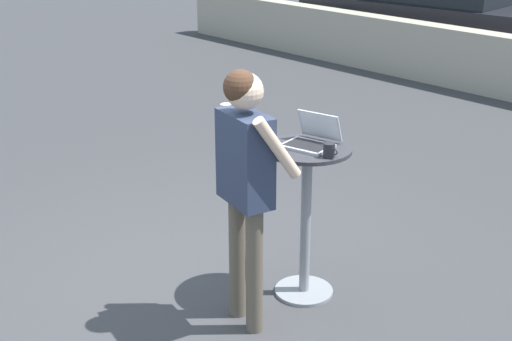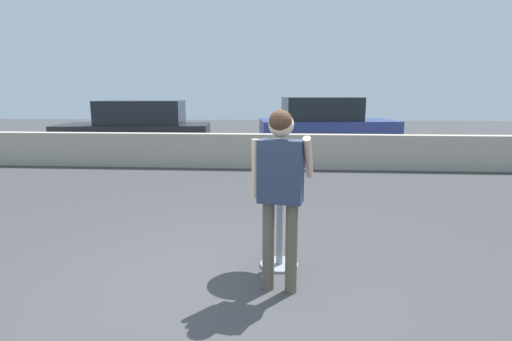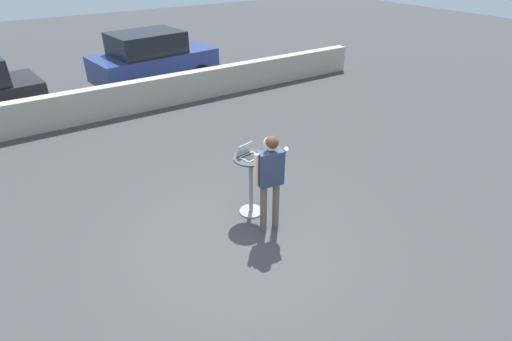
{
  "view_description": "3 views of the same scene",
  "coord_description": "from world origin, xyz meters",
  "px_view_note": "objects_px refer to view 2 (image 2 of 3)",
  "views": [
    {
      "loc": [
        3.58,
        -2.56,
        2.6
      ],
      "look_at": [
        0.43,
        0.21,
        0.99
      ],
      "focal_mm": 50.0,
      "sensor_mm": 36.0,
      "label": 1
    },
    {
      "loc": [
        0.57,
        -3.45,
        1.81
      ],
      "look_at": [
        0.3,
        0.16,
        1.12
      ],
      "focal_mm": 28.0,
      "sensor_mm": 36.0,
      "label": 2
    },
    {
      "loc": [
        -2.55,
        -4.25,
        4.12
      ],
      "look_at": [
        0.54,
        0.45,
        0.89
      ],
      "focal_mm": 28.0,
      "sensor_mm": 36.0,
      "label": 3
    }
  ],
  "objects_px": {
    "cafe_table": "(280,206)",
    "parked_car_near_street": "(325,127)",
    "coffee_mug": "(302,163)",
    "parked_car_further_down": "(137,129)",
    "laptop": "(279,162)",
    "standing_person": "(280,179)"
  },
  "relations": [
    {
      "from": "laptop",
      "to": "parked_car_near_street",
      "type": "relative_size",
      "value": 0.09
    },
    {
      "from": "cafe_table",
      "to": "laptop",
      "type": "height_order",
      "value": "laptop"
    },
    {
      "from": "parked_car_further_down",
      "to": "coffee_mug",
      "type": "bearing_deg",
      "value": -58.53
    },
    {
      "from": "laptop",
      "to": "parked_car_further_down",
      "type": "bearing_deg",
      "value": 120.39
    },
    {
      "from": "laptop",
      "to": "parked_car_near_street",
      "type": "distance_m",
      "value": 7.76
    },
    {
      "from": "standing_person",
      "to": "laptop",
      "type": "bearing_deg",
      "value": 91.96
    },
    {
      "from": "laptop",
      "to": "coffee_mug",
      "type": "distance_m",
      "value": 0.25
    },
    {
      "from": "laptop",
      "to": "cafe_table",
      "type": "bearing_deg",
      "value": -75.63
    },
    {
      "from": "cafe_table",
      "to": "parked_car_near_street",
      "type": "distance_m",
      "value": 7.8
    },
    {
      "from": "parked_car_further_down",
      "to": "cafe_table",
      "type": "bearing_deg",
      "value": -59.7
    },
    {
      "from": "cafe_table",
      "to": "coffee_mug",
      "type": "relative_size",
      "value": 9.94
    },
    {
      "from": "laptop",
      "to": "standing_person",
      "type": "bearing_deg",
      "value": -88.04
    },
    {
      "from": "cafe_table",
      "to": "parked_car_near_street",
      "type": "height_order",
      "value": "parked_car_near_street"
    },
    {
      "from": "laptop",
      "to": "parked_car_further_down",
      "type": "relative_size",
      "value": 0.08
    },
    {
      "from": "parked_car_near_street",
      "to": "parked_car_further_down",
      "type": "relative_size",
      "value": 0.92
    },
    {
      "from": "standing_person",
      "to": "parked_car_near_street",
      "type": "xyz_separation_m",
      "value": [
        1.2,
        8.25,
        -0.21
      ]
    },
    {
      "from": "cafe_table",
      "to": "coffee_mug",
      "type": "bearing_deg",
      "value": -9.0
    },
    {
      "from": "coffee_mug",
      "to": "parked_car_near_street",
      "type": "height_order",
      "value": "parked_car_near_street"
    },
    {
      "from": "coffee_mug",
      "to": "parked_car_further_down",
      "type": "xyz_separation_m",
      "value": [
        -4.43,
        7.23,
        -0.31
      ]
    },
    {
      "from": "coffee_mug",
      "to": "standing_person",
      "type": "height_order",
      "value": "standing_person"
    },
    {
      "from": "standing_person",
      "to": "parked_car_further_down",
      "type": "bearing_deg",
      "value": 118.57
    },
    {
      "from": "parked_car_near_street",
      "to": "coffee_mug",
      "type": "bearing_deg",
      "value": -97.23
    }
  ]
}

